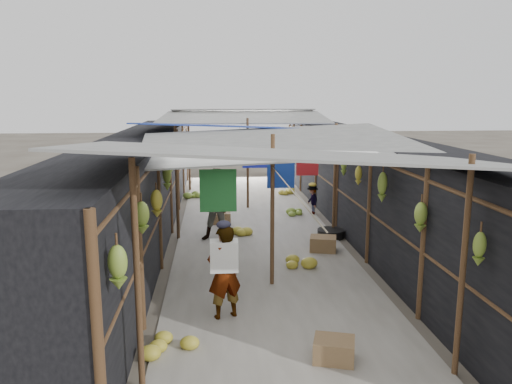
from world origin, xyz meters
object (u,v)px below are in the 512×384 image
object	(u,v)px
black_basin	(331,233)
vendor_elderly	(224,272)
crate_near	(334,350)
shopper_blue	(219,205)
vendor_seated	(312,200)

from	to	relation	value
black_basin	vendor_elderly	xyz separation A→B (m)	(-2.54, -4.05, 0.61)
crate_near	shopper_blue	world-z (taller)	shopper_blue
crate_near	vendor_seated	world-z (taller)	vendor_seated
vendor_elderly	vendor_seated	size ratio (longest dim) A/B	1.69
vendor_elderly	shopper_blue	world-z (taller)	shopper_blue
shopper_blue	vendor_seated	size ratio (longest dim) A/B	1.97
black_basin	crate_near	bearing A→B (deg)	-102.95
crate_near	shopper_blue	size ratio (longest dim) A/B	0.30
vendor_elderly	shopper_blue	xyz separation A→B (m)	(-0.03, 4.04, 0.11)
shopper_blue	vendor_seated	distance (m)	3.43
crate_near	shopper_blue	distance (m)	5.58
shopper_blue	vendor_seated	bearing A→B (deg)	43.39
crate_near	black_basin	bearing A→B (deg)	93.39
vendor_elderly	black_basin	bearing A→B (deg)	-143.79
black_basin	vendor_elderly	size ratio (longest dim) A/B	0.44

